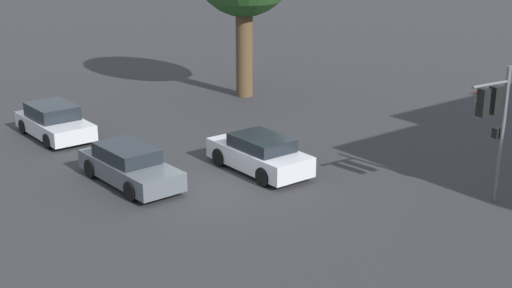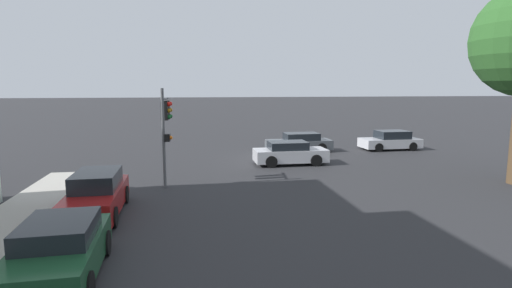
{
  "view_description": "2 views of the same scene",
  "coord_description": "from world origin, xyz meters",
  "views": [
    {
      "loc": [
        19.28,
        -13.22,
        9.2
      ],
      "look_at": [
        0.3,
        1.53,
        1.43
      ],
      "focal_mm": 50.0,
      "sensor_mm": 36.0,
      "label": 1
    },
    {
      "loc": [
        5.48,
        25.42,
        4.68
      ],
      "look_at": [
        1.51,
        1.98,
        1.24
      ],
      "focal_mm": 28.0,
      "sensor_mm": 36.0,
      "label": 2
    }
  ],
  "objects": [
    {
      "name": "crossing_car_1",
      "position": [
        -9.37,
        -2.0,
        0.66
      ],
      "size": [
        4.34,
        2.04,
        1.41
      ],
      "rotation": [
        0.0,
        0.0,
        0.01
      ],
      "color": "#B7B7BC",
      "rests_on": "ground_plane"
    },
    {
      "name": "ground_plane",
      "position": [
        0.0,
        0.0,
        0.0
      ],
      "size": [
        300.0,
        300.0,
        0.0
      ],
      "primitive_type": "plane",
      "color": "#28282B"
    },
    {
      "name": "crossing_car_2",
      "position": [
        -0.51,
        2.31,
        0.68
      ],
      "size": [
        4.36,
        1.92,
        1.4
      ],
      "rotation": [
        0.0,
        0.0,
        3.14
      ],
      "color": "#B7B7BC",
      "rests_on": "ground_plane"
    },
    {
      "name": "traffic_signal",
      "position": [
        6.54,
        6.3,
        3.14
      ],
      "size": [
        0.52,
        1.82,
        4.61
      ],
      "rotation": [
        0.0,
        0.0,
        3.04
      ],
      "color": "#515456",
      "rests_on": "ground_plane"
    },
    {
      "name": "crossing_car_0",
      "position": [
        -2.36,
        -2.12,
        0.66
      ],
      "size": [
        4.71,
        1.95,
        1.36
      ],
      "rotation": [
        0.0,
        0.0,
        0.03
      ],
      "color": "#4C5156",
      "rests_on": "ground_plane"
    }
  ]
}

